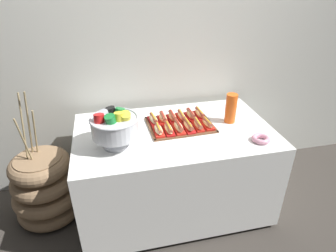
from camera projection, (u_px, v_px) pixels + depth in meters
The scene contains 20 objects.
ground_plane at pixel (173, 204), 2.47m from camera, with size 10.00×10.00×0.00m, color #38332D.
back_wall at pixel (158, 37), 2.32m from camera, with size 6.00×0.10×2.60m, color beige.
buffet_table at pixel (174, 168), 2.28m from camera, with size 1.45×0.86×0.74m.
floor_vase at pixel (46, 187), 2.25m from camera, with size 0.52×0.52×1.07m.
serving_tray at pixel (180, 125), 2.17m from camera, with size 0.49×0.38×0.01m.
hot_dog_0 at pixel (158, 130), 2.04m from camera, with size 0.07×0.16×0.06m.
hot_dog_1 at pixel (169, 129), 2.06m from camera, with size 0.06×0.18×0.06m.
hot_dog_2 at pixel (179, 127), 2.07m from camera, with size 0.07×0.17×0.06m.
hot_dog_3 at pixel (188, 126), 2.09m from camera, with size 0.07×0.18×0.06m.
hot_dog_4 at pixel (198, 125), 2.11m from camera, with size 0.06×0.16×0.06m.
hot_dog_5 at pixel (207, 124), 2.12m from camera, with size 0.08×0.16×0.06m.
hot_dog_6 at pixel (154, 120), 2.18m from camera, with size 0.08×0.17×0.06m.
hot_dog_7 at pixel (163, 118), 2.19m from camera, with size 0.07×0.15×0.06m.
hot_dog_8 at pixel (172, 117), 2.21m from camera, with size 0.07×0.15×0.06m.
hot_dog_9 at pixel (182, 116), 2.23m from camera, with size 0.06×0.17×0.06m.
hot_dog_10 at pixel (191, 115), 2.25m from camera, with size 0.07×0.16×0.06m.
hot_dog_11 at pixel (200, 114), 2.26m from camera, with size 0.07×0.16×0.06m.
punch_bowl at pixel (115, 125), 1.84m from camera, with size 0.32×0.32×0.27m.
cup_stack at pixel (231, 108), 2.17m from camera, with size 0.09×0.09×0.23m.
donut at pixel (261, 139), 1.97m from camera, with size 0.13×0.13×0.03m.
Camera 1 is at (-0.45, -1.77, 1.79)m, focal length 30.50 mm.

